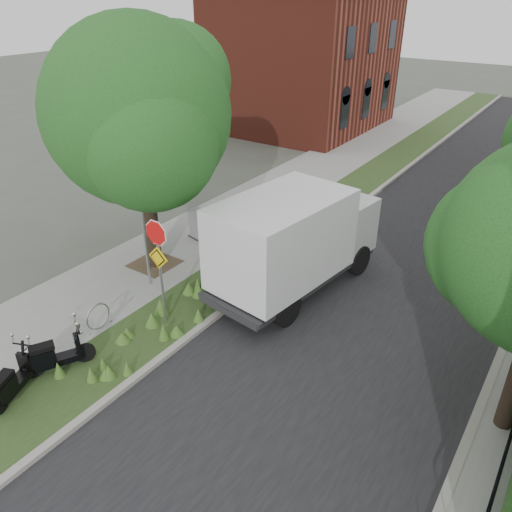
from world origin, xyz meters
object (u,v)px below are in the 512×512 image
Objects in this scene: sign_assembly at (158,252)px; box_truck at (294,238)px; utility_cabinet at (199,225)px; scooter_far at (51,358)px; scooter_near at (9,386)px.

box_truck is (1.85, 3.69, -0.59)m from sign_assembly.
box_truck reaches higher than utility_cabinet.
box_truck reaches higher than scooter_far.
scooter_far is 0.25× the size of box_truck.
scooter_near is 1.00× the size of scooter_far.
box_truck is 5.74× the size of utility_cabinet.
scooter_near is (-0.83, -4.04, -1.83)m from sign_assembly.
box_truck is at bearing 67.63° from scooter_far.
utility_cabinet is (-1.79, 8.62, 0.14)m from scooter_near.
utility_cabinet is at bearing 103.01° from scooter_far.
utility_cabinet reaches higher than scooter_near.
utility_cabinet reaches higher than scooter_far.
scooter_far is 7.72m from utility_cabinet.
sign_assembly reaches higher than scooter_far.
sign_assembly is 3.57m from scooter_far.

